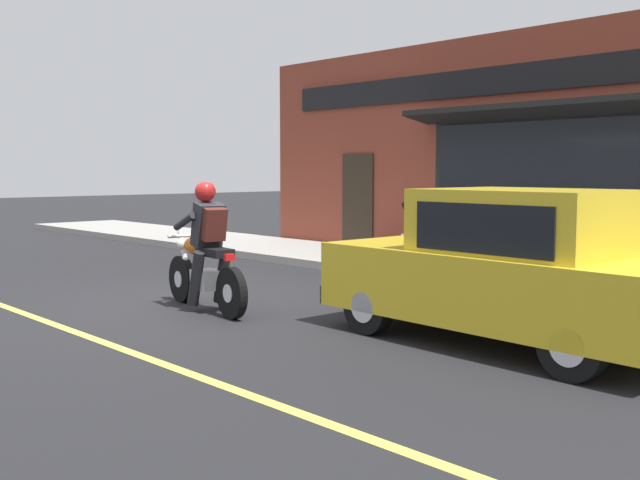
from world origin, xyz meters
name	(u,v)px	position (x,y,z in m)	size (l,w,h in m)	color
ground_plane	(183,304)	(0.00, 0.00, 0.00)	(80.00, 80.00, 0.00)	black
sidewalk_curb	(310,252)	(4.94, 3.00, 0.07)	(2.60, 22.00, 0.14)	#9E9B93
storefront_building	(494,151)	(6.47, -0.38, 2.11)	(1.25, 11.68, 4.20)	brown
motorcycle_with_rider	(206,257)	(-0.02, -0.58, 0.68)	(0.63, 2.01, 1.62)	black
car_hatchback	(509,269)	(1.17, -4.20, 0.77)	(1.72, 3.82, 1.57)	black
traffic_cone	(406,238)	(5.83, 1.17, 0.43)	(0.36, 0.36, 0.60)	black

